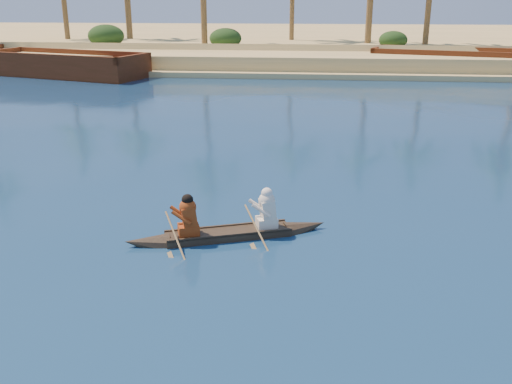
# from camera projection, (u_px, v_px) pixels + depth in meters

# --- Properties ---
(sandy_embankment) EXTENTS (150.00, 51.00, 1.50)m
(sandy_embankment) POSITION_uv_depth(u_px,v_px,m) (225.00, 42.00, 61.34)
(sandy_embankment) COLOR #E1C57E
(sandy_embankment) RESTS_ON ground
(shrub_cluster) EXTENTS (100.00, 6.00, 2.40)m
(shrub_cluster) POSITION_uv_depth(u_px,v_px,m) (196.00, 48.00, 46.64)
(shrub_cluster) COLOR #193814
(shrub_cluster) RESTS_ON ground
(canoe) EXTENTS (4.53, 2.14, 1.27)m
(canoe) POSITION_uv_depth(u_px,v_px,m) (228.00, 227.00, 12.78)
(canoe) COLOR #392F1F
(canoe) RESTS_ON ground
(barge_mid) EXTENTS (12.02, 7.02, 1.90)m
(barge_mid) POSITION_uv_depth(u_px,v_px,m) (65.00, 66.00, 38.84)
(barge_mid) COLOR #5F2814
(barge_mid) RESTS_ON ground
(barge_right) EXTENTS (12.24, 6.81, 1.94)m
(barge_right) POSITION_uv_depth(u_px,v_px,m) (456.00, 63.00, 40.66)
(barge_right) COLOR #5F2814
(barge_right) RESTS_ON ground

